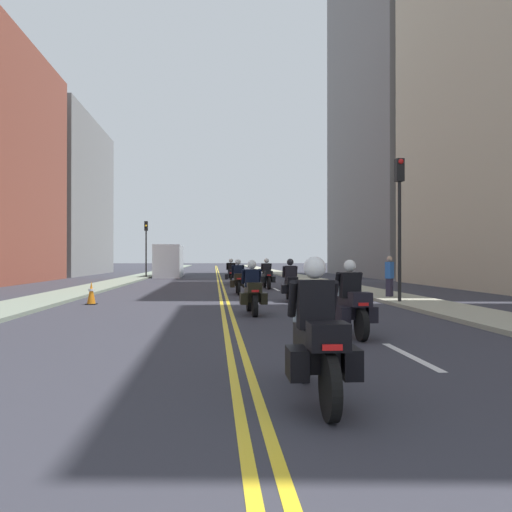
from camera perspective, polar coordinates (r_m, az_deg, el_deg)
ground_plane at (r=48.05m, az=-4.34°, el=-2.24°), size 264.00×264.00×0.00m
sidewalk_left at (r=48.47m, az=-12.44°, el=-2.15°), size 2.20×144.00×0.12m
sidewalk_right at (r=48.58m, az=3.74°, el=-2.15°), size 2.20×144.00×0.12m
centreline_yellow_inner at (r=48.05m, az=-4.48°, el=-2.24°), size 0.12×132.00×0.01m
centreline_yellow_outer at (r=48.05m, az=-4.20°, el=-2.24°), size 0.12×132.00×0.01m
lane_dashes_white at (r=29.24m, az=1.59°, el=-3.48°), size 0.14×56.40×0.01m
building_left_2 at (r=54.69m, az=-21.61°, el=6.25°), size 7.35×17.67×15.69m
building_right_2 at (r=50.76m, az=15.78°, el=16.00°), size 8.64×20.28×31.74m
motorcycle_0 at (r=5.77m, az=6.95°, el=-9.74°), size 0.77×2.32×1.65m
motorcycle_1 at (r=10.60m, az=10.87°, el=-5.53°), size 0.78×2.14×1.60m
motorcycle_2 at (r=14.49m, az=-0.44°, el=-4.19°), size 0.78×2.14×1.58m
motorcycle_3 at (r=18.99m, az=3.98°, el=-3.21°), size 0.77×2.10×1.62m
motorcycle_4 at (r=22.62m, az=-2.06°, el=-2.75°), size 0.76×2.10×1.60m
motorcycle_5 at (r=26.83m, az=1.25°, el=-2.36°), size 0.78×2.22×1.64m
motorcycle_6 at (r=31.31m, az=-2.89°, el=-2.07°), size 0.77×2.25×1.64m
traffic_cone_0 at (r=18.57m, az=-18.35°, el=-4.05°), size 0.37×0.37×0.81m
traffic_light_near at (r=18.33m, az=16.12°, el=5.70°), size 0.28×0.38×5.15m
traffic_light_far at (r=42.97m, az=-12.48°, el=1.93°), size 0.28×0.38×4.78m
pedestrian_0 at (r=20.50m, az=15.05°, el=-2.34°), size 0.41×0.41×1.73m
parked_truck at (r=44.29m, az=-9.90°, el=-0.76°), size 2.20×6.50×2.80m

